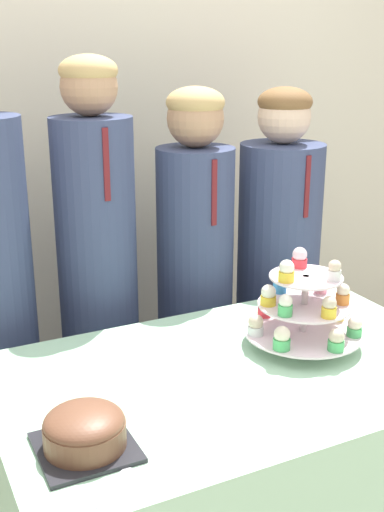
{
  "coord_description": "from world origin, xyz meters",
  "views": [
    {
      "loc": [
        -0.78,
        -0.92,
        1.57
      ],
      "look_at": [
        -0.12,
        0.43,
        1.08
      ],
      "focal_mm": 45.0,
      "sensor_mm": 36.0,
      "label": 1
    }
  ],
  "objects_px": {
    "student_2": "(195,296)",
    "student_3": "(277,286)",
    "cupcake_stand": "(304,307)",
    "round_cake": "(85,430)",
    "student_1": "(99,301)"
  },
  "relations": [
    {
      "from": "cupcake_stand",
      "to": "student_2",
      "type": "bearing_deg",
      "value": 93.99
    },
    {
      "from": "round_cake",
      "to": "student_2",
      "type": "distance_m",
      "value": 1.05
    },
    {
      "from": "cupcake_stand",
      "to": "student_3",
      "type": "distance_m",
      "value": 0.7
    },
    {
      "from": "round_cake",
      "to": "cupcake_stand",
      "type": "distance_m",
      "value": 0.74
    },
    {
      "from": "cupcake_stand",
      "to": "student_1",
      "type": "bearing_deg",
      "value": 124.16
    },
    {
      "from": "student_1",
      "to": "student_2",
      "type": "relative_size",
      "value": 1.07
    },
    {
      "from": "student_2",
      "to": "student_3",
      "type": "xyz_separation_m",
      "value": [
        0.36,
        0.0,
        -0.02
      ]
    },
    {
      "from": "student_1",
      "to": "student_2",
      "type": "bearing_deg",
      "value": -0.0
    },
    {
      "from": "cupcake_stand",
      "to": "student_3",
      "type": "xyz_separation_m",
      "value": [
        0.32,
        0.6,
        -0.2
      ]
    },
    {
      "from": "student_2",
      "to": "student_3",
      "type": "height_order",
      "value": "student_2"
    },
    {
      "from": "round_cake",
      "to": "student_1",
      "type": "xyz_separation_m",
      "value": [
        0.3,
        0.81,
        -0.06
      ]
    },
    {
      "from": "student_1",
      "to": "student_3",
      "type": "xyz_separation_m",
      "value": [
        0.72,
        0.0,
        -0.07
      ]
    },
    {
      "from": "round_cake",
      "to": "student_1",
      "type": "relative_size",
      "value": 0.13
    },
    {
      "from": "student_2",
      "to": "student_1",
      "type": "bearing_deg",
      "value": 180.0
    },
    {
      "from": "cupcake_stand",
      "to": "student_1",
      "type": "xyz_separation_m",
      "value": [
        -0.41,
        0.6,
        -0.13
      ]
    }
  ]
}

